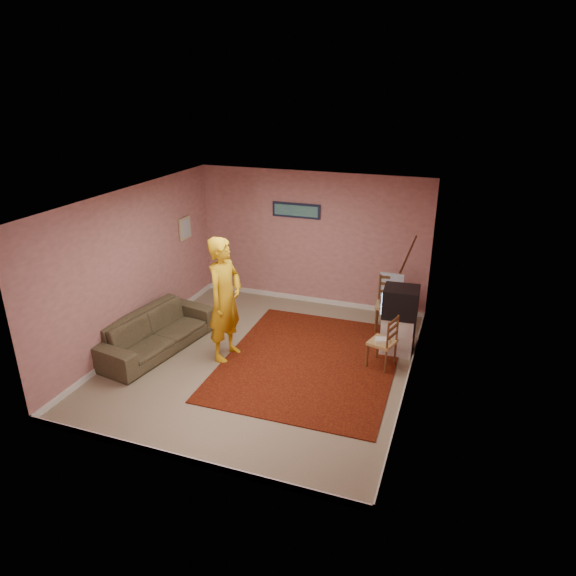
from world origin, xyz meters
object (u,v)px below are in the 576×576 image
(tv_cabinet, at_px, (398,334))
(chair_b, at_px, (383,336))
(chair_a, at_px, (389,299))
(sofa, at_px, (156,332))
(person, at_px, (225,299))
(crt_tv, at_px, (400,302))

(tv_cabinet, relative_size, chair_b, 1.37)
(chair_a, bearing_deg, sofa, -155.00)
(chair_a, relative_size, person, 0.26)
(chair_b, bearing_deg, tv_cabinet, 179.80)
(crt_tv, bearing_deg, sofa, -164.58)
(tv_cabinet, relative_size, chair_a, 1.24)
(tv_cabinet, xyz_separation_m, person, (-2.55, -1.08, 0.67))
(tv_cabinet, relative_size, person, 0.32)
(tv_cabinet, bearing_deg, chair_b, -106.58)
(sofa, bearing_deg, tv_cabinet, -61.97)
(tv_cabinet, bearing_deg, person, -157.08)
(crt_tv, height_order, chair_b, crt_tv)
(crt_tv, distance_m, chair_a, 0.86)
(chair_a, height_order, sofa, chair_a)
(chair_a, xyz_separation_m, chair_b, (0.13, -1.31, -0.07))
(tv_cabinet, distance_m, chair_a, 0.85)
(chair_a, height_order, chair_b, chair_a)
(person, bearing_deg, tv_cabinet, -59.75)
(crt_tv, height_order, person, person)
(chair_a, relative_size, chair_b, 1.11)
(chair_b, xyz_separation_m, person, (-2.38, -0.52, 0.48))
(tv_cabinet, height_order, person, person)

